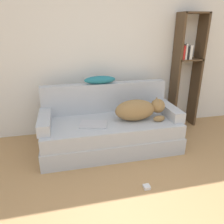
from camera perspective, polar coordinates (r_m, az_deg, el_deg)
wall_back at (r=3.40m, az=0.26°, el=17.50°), size 7.26×0.06×2.70m
couch at (r=3.02m, az=-0.41°, el=-5.73°), size 1.84×0.84×0.42m
couch_backrest at (r=3.18m, az=-1.83°, el=3.88°), size 1.80×0.15×0.42m
couch_arm_left at (r=2.85m, az=-17.17°, el=-2.28°), size 0.15×0.65×0.14m
couch_arm_right at (r=3.18m, az=14.57°, el=0.49°), size 0.15×0.65×0.14m
dog at (r=2.91m, az=7.05°, el=0.65°), size 0.69×0.31×0.29m
laptop at (r=2.79m, az=-4.82°, el=-3.21°), size 0.40×0.33×0.02m
throw_pillow at (r=3.09m, az=-3.17°, el=8.40°), size 0.44×0.15×0.11m
bookshelf at (r=3.72m, az=18.92°, el=11.19°), size 0.42×0.26×1.78m
power_adapter at (r=2.45m, az=9.04°, el=-18.76°), size 0.07×0.07×0.03m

